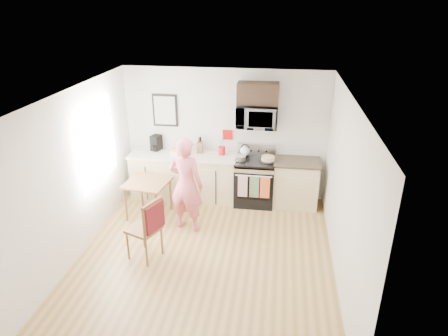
# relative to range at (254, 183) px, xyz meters

# --- Properties ---
(floor) EXTENTS (4.60, 4.60, 0.00)m
(floor) POSITION_rel_range_xyz_m (-0.63, -1.98, -0.44)
(floor) COLOR olive
(floor) RESTS_ON ground
(back_wall) EXTENTS (4.00, 0.04, 2.60)m
(back_wall) POSITION_rel_range_xyz_m (-0.63, 0.32, 0.86)
(back_wall) COLOR beige
(back_wall) RESTS_ON floor
(front_wall) EXTENTS (4.00, 0.04, 2.60)m
(front_wall) POSITION_rel_range_xyz_m (-0.63, -4.28, 0.86)
(front_wall) COLOR beige
(front_wall) RESTS_ON floor
(left_wall) EXTENTS (0.04, 4.60, 2.60)m
(left_wall) POSITION_rel_range_xyz_m (-2.63, -1.98, 0.86)
(left_wall) COLOR beige
(left_wall) RESTS_ON floor
(right_wall) EXTENTS (0.04, 4.60, 2.60)m
(right_wall) POSITION_rel_range_xyz_m (1.37, -1.98, 0.86)
(right_wall) COLOR beige
(right_wall) RESTS_ON floor
(ceiling) EXTENTS (4.00, 4.60, 0.04)m
(ceiling) POSITION_rel_range_xyz_m (-0.63, -1.98, 2.16)
(ceiling) COLOR white
(ceiling) RESTS_ON back_wall
(window) EXTENTS (0.06, 1.40, 1.50)m
(window) POSITION_rel_range_xyz_m (-2.59, -1.18, 1.11)
(window) COLOR silver
(window) RESTS_ON left_wall
(cabinet_left) EXTENTS (2.10, 0.60, 0.90)m
(cabinet_left) POSITION_rel_range_xyz_m (-1.43, 0.02, 0.01)
(cabinet_left) COLOR tan
(cabinet_left) RESTS_ON floor
(countertop_left) EXTENTS (2.14, 0.64, 0.04)m
(countertop_left) POSITION_rel_range_xyz_m (-1.43, 0.02, 0.48)
(countertop_left) COLOR beige
(countertop_left) RESTS_ON cabinet_left
(cabinet_right) EXTENTS (0.84, 0.60, 0.90)m
(cabinet_right) POSITION_rel_range_xyz_m (0.80, 0.02, 0.01)
(cabinet_right) COLOR tan
(cabinet_right) RESTS_ON floor
(countertop_right) EXTENTS (0.88, 0.64, 0.04)m
(countertop_right) POSITION_rel_range_xyz_m (0.80, 0.02, 0.48)
(countertop_right) COLOR black
(countertop_right) RESTS_ON cabinet_right
(range) EXTENTS (0.76, 0.70, 1.16)m
(range) POSITION_rel_range_xyz_m (0.00, 0.00, 0.00)
(range) COLOR black
(range) RESTS_ON floor
(microwave) EXTENTS (0.76, 0.51, 0.42)m
(microwave) POSITION_rel_range_xyz_m (-0.00, 0.10, 1.32)
(microwave) COLOR #B4B4B9
(microwave) RESTS_ON back_wall
(upper_cabinet) EXTENTS (0.76, 0.35, 0.40)m
(upper_cabinet) POSITION_rel_range_xyz_m (-0.00, 0.15, 1.74)
(upper_cabinet) COLOR black
(upper_cabinet) RESTS_ON back_wall
(wall_art) EXTENTS (0.50, 0.04, 0.65)m
(wall_art) POSITION_rel_range_xyz_m (-1.83, 0.30, 1.31)
(wall_art) COLOR black
(wall_art) RESTS_ON back_wall
(wall_trivet) EXTENTS (0.20, 0.02, 0.20)m
(wall_trivet) POSITION_rel_range_xyz_m (-0.58, 0.31, 0.86)
(wall_trivet) COLOR red
(wall_trivet) RESTS_ON back_wall
(person) EXTENTS (0.70, 0.55, 1.70)m
(person) POSITION_rel_range_xyz_m (-1.10, -1.12, 0.42)
(person) COLOR #DC3C5A
(person) RESTS_ON floor
(dining_table) EXTENTS (0.75, 0.75, 0.70)m
(dining_table) POSITION_rel_range_xyz_m (-1.92, -0.80, 0.18)
(dining_table) COLOR brown
(dining_table) RESTS_ON floor
(chair) EXTENTS (0.61, 0.58, 1.04)m
(chair) POSITION_rel_range_xyz_m (-1.43, -2.12, 0.24)
(chair) COLOR brown
(chair) RESTS_ON floor
(knife_block) EXTENTS (0.11, 0.15, 0.22)m
(knife_block) POSITION_rel_range_xyz_m (-1.12, 0.19, 0.61)
(knife_block) COLOR brown
(knife_block) RESTS_ON countertop_left
(utensil_crock) EXTENTS (0.13, 0.13, 0.39)m
(utensil_crock) POSITION_rel_range_xyz_m (-0.67, 0.14, 0.66)
(utensil_crock) COLOR red
(utensil_crock) RESTS_ON countertop_left
(fruit_bowl) EXTENTS (0.25, 0.25, 0.11)m
(fruit_bowl) POSITION_rel_range_xyz_m (-1.59, 0.13, 0.55)
(fruit_bowl) COLOR white
(fruit_bowl) RESTS_ON countertop_left
(milk_carton) EXTENTS (0.14, 0.14, 0.28)m
(milk_carton) POSITION_rel_range_xyz_m (-1.41, 0.03, 0.64)
(milk_carton) COLOR tan
(milk_carton) RESTS_ON countertop_left
(coffee_maker) EXTENTS (0.23, 0.28, 0.31)m
(coffee_maker) POSITION_rel_range_xyz_m (-2.03, 0.20, 0.65)
(coffee_maker) COLOR black
(coffee_maker) RESTS_ON countertop_left
(bread_bag) EXTENTS (0.33, 0.23, 0.11)m
(bread_bag) POSITION_rel_range_xyz_m (-1.49, -0.09, 0.56)
(bread_bag) COLOR #DAC172
(bread_bag) RESTS_ON countertop_left
(cake) EXTENTS (0.31, 0.31, 0.10)m
(cake) POSITION_rel_range_xyz_m (0.24, -0.04, 0.54)
(cake) COLOR black
(cake) RESTS_ON range
(kettle) EXTENTS (0.19, 0.19, 0.24)m
(kettle) POSITION_rel_range_xyz_m (-0.22, 0.19, 0.59)
(kettle) COLOR white
(kettle) RESTS_ON range
(pot) EXTENTS (0.20, 0.34, 0.10)m
(pot) POSITION_rel_range_xyz_m (-0.28, -0.09, 0.54)
(pot) COLOR #B4B4B9
(pot) RESTS_ON range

